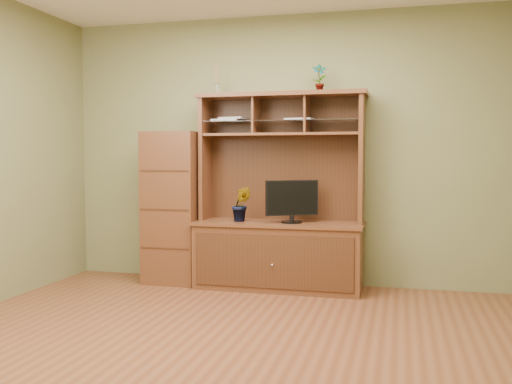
% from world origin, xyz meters
% --- Properties ---
extents(room, '(4.54, 4.04, 2.74)m').
position_xyz_m(room, '(0.00, 0.00, 1.35)').
color(room, brown).
rests_on(room, ground).
extents(media_hutch, '(1.66, 0.61, 1.90)m').
position_xyz_m(media_hutch, '(0.03, 1.73, 0.52)').
color(media_hutch, '#422713').
rests_on(media_hutch, room).
extents(monitor, '(0.46, 0.29, 0.41)m').
position_xyz_m(monitor, '(0.17, 1.64, 0.86)').
color(monitor, black).
rests_on(monitor, media_hutch).
extents(orchid_plant, '(0.21, 0.19, 0.34)m').
position_xyz_m(orchid_plant, '(-0.33, 1.65, 0.82)').
color(orchid_plant, '#34551D').
rests_on(orchid_plant, media_hutch).
extents(top_plant, '(0.16, 0.13, 0.27)m').
position_xyz_m(top_plant, '(0.40, 1.80, 2.04)').
color(top_plant, '#385D20').
rests_on(top_plant, media_hutch).
extents(reed_diffuser, '(0.06, 0.06, 0.32)m').
position_xyz_m(reed_diffuser, '(-0.63, 1.81, 2.02)').
color(reed_diffuser, silver).
rests_on(reed_diffuser, media_hutch).
extents(magazines, '(1.02, 0.23, 0.04)m').
position_xyz_m(magazines, '(-0.27, 1.81, 1.65)').
color(magazines, silver).
rests_on(magazines, media_hutch).
extents(side_cabinet, '(0.55, 0.50, 1.53)m').
position_xyz_m(side_cabinet, '(-1.07, 1.73, 0.77)').
color(side_cabinet, '#422713').
rests_on(side_cabinet, room).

